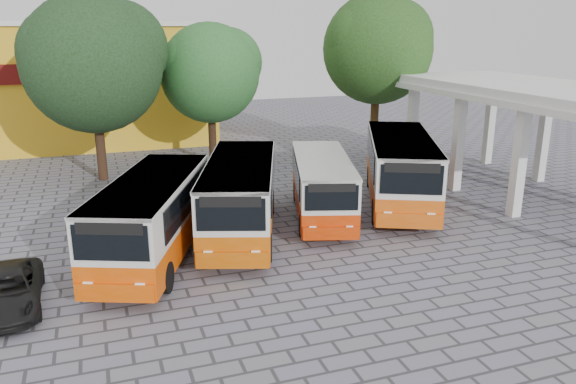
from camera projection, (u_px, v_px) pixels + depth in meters
name	position (u px, v px, depth m)	size (l,w,h in m)	color
ground	(372.00, 254.00, 20.49)	(90.00, 90.00, 0.00)	slate
terminal_shelter	(539.00, 95.00, 26.02)	(6.80, 15.80, 5.40)	silver
shophouse_block	(63.00, 83.00, 39.41)	(20.40, 10.40, 8.30)	gold
bus_far_left	(152.00, 214.00, 19.58)	(5.28, 8.65, 2.91)	#D14400
bus_centre_left	(241.00, 193.00, 21.86)	(5.00, 8.81, 2.98)	#BC4D02
bus_centre_right	(322.00, 183.00, 24.02)	(4.26, 7.77, 2.64)	#C02C00
bus_far_right	(400.00, 166.00, 25.61)	(6.13, 9.48, 3.18)	#CC4F09
tree_left	(94.00, 59.00, 28.70)	(7.48, 7.13, 9.72)	#3A2416
tree_middle	(211.00, 70.00, 32.68)	(6.08, 5.79, 8.27)	#362213
tree_right	(379.00, 45.00, 33.50)	(6.90, 6.57, 9.98)	#493115
parked_car	(7.00, 291.00, 16.36)	(1.87, 4.05, 1.13)	black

